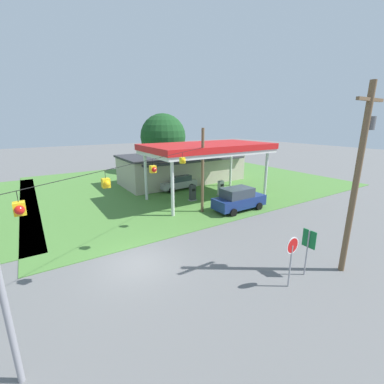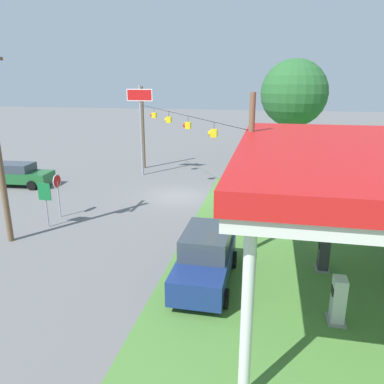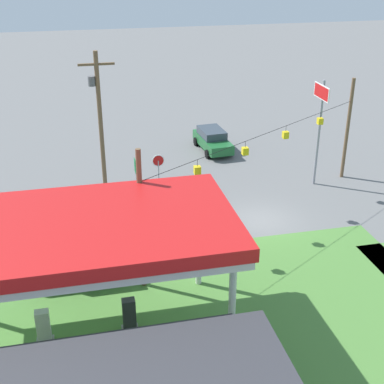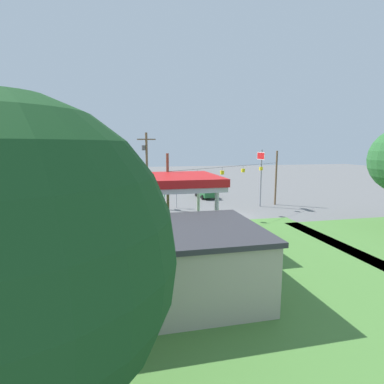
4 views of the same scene
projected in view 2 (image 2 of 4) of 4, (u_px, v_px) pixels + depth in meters
name	position (u px, v px, depth m)	size (l,w,h in m)	color
ground_plane	(179.00, 196.00, 25.11)	(160.00, 160.00, 0.00)	slate
grass_verge_opposite_corner	(373.00, 159.00, 37.04)	(24.00, 24.00, 0.04)	#4C7F38
gas_station_canopy	(343.00, 160.00, 12.22)	(12.19, 6.78, 5.44)	silver
fuel_pump_near	(324.00, 254.00, 15.06)	(0.71, 0.56, 1.57)	gray
fuel_pump_far	(338.00, 302.00, 11.77)	(0.71, 0.56, 1.57)	gray
car_at_pumps_front	(206.00, 257.00, 14.15)	(4.77, 2.11, 2.04)	navy
car_on_crossroad	(18.00, 174.00, 27.39)	(2.38, 4.89, 1.69)	#1E602D
stop_sign_roadside	(58.00, 186.00, 20.79)	(0.80, 0.08, 2.50)	#99999E
stop_sign_overhead	(140.00, 114.00, 29.46)	(0.22, 2.09, 7.15)	gray
route_sign	(45.00, 196.00, 19.35)	(0.10, 0.70, 2.40)	gray
signal_span_gantry	(178.00, 139.00, 24.01)	(15.72, 10.24, 7.01)	brown
tree_west_verge	(294.00, 93.00, 34.61)	(6.16, 6.16, 9.44)	#4C3828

